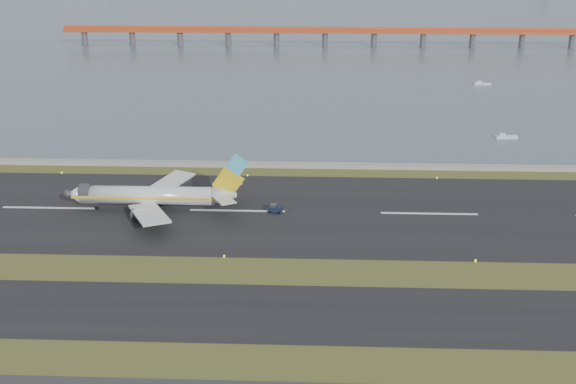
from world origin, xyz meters
name	(u,v)px	position (x,y,z in m)	size (l,w,h in m)	color
ground	(219,276)	(0.00, 0.00, 0.00)	(1000.00, 1000.00, 0.00)	#344418
taxiway_strip	(209,311)	(0.00, -12.00, 0.05)	(1000.00, 18.00, 0.10)	black
runway_strip	(237,211)	(0.00, 30.00, 0.05)	(1000.00, 45.00, 0.10)	black
seawall	(250,165)	(0.00, 60.00, 0.50)	(1000.00, 2.50, 1.00)	gray
bay_water	(297,4)	(0.00, 460.00, 0.00)	(1400.00, 800.00, 1.30)	#4C5B6D
red_pier	(325,32)	(20.00, 250.00, 7.28)	(260.00, 5.00, 10.20)	#B8451F
airliner	(155,196)	(-17.17, 29.43, 3.46)	(38.52, 32.89, 12.80)	silver
pushback_tug	(275,209)	(7.92, 29.50, 0.89)	(3.12, 2.17, 1.84)	#121932
workboat_near	(506,137)	(69.58, 88.11, 0.47)	(6.29, 2.65, 1.48)	silver
workboat_far	(482,84)	(78.28, 161.16, 0.48)	(6.26, 1.98, 1.52)	silver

